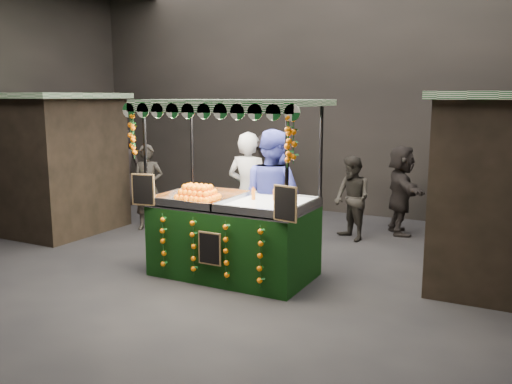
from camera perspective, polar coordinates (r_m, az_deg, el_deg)
The scene contains 12 objects.
ground at distance 7.98m, azimuth -5.68°, elevation -8.58°, with size 12.00×12.00×0.00m, color black.
market_hall at distance 7.62m, azimuth -6.13°, elevation 16.32°, with size 12.10×10.10×5.05m.
neighbour_stall_left at distance 11.34m, azimuth -21.90°, elevation 3.05°, with size 3.00×2.20×2.60m.
juice_stall at distance 7.68m, azimuth -2.44°, elevation -3.27°, with size 2.57×1.51×2.49m.
vendor_grey at distance 8.82m, azimuth -0.78°, elevation -0.09°, with size 0.74×0.51×1.98m.
vendor_blue at distance 8.22m, azimuth 1.78°, elevation -0.57°, with size 1.18×1.04×2.06m.
shopper_0 at distance 10.59m, azimuth -11.28°, elevation 0.49°, with size 0.70×0.58×1.65m.
shopper_1 at distance 9.78m, azimuth 10.05°, elevation -0.67°, with size 0.93×0.90×1.50m.
shopper_2 at distance 11.44m, azimuth 0.99°, elevation 1.32°, with size 1.01×0.56×1.62m.
shopper_3 at distance 11.42m, azimuth 1.22°, elevation 1.68°, with size 1.32×1.12×1.77m.
shopper_4 at distance 13.20m, azimuth -13.83°, elevation 2.61°, with size 1.06×0.93×1.82m.
shopper_5 at distance 10.40m, azimuth 14.95°, elevation 0.20°, with size 1.12×1.60×1.66m.
Camera 1 is at (4.17, -6.32, 2.53)m, focal length 38.13 mm.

